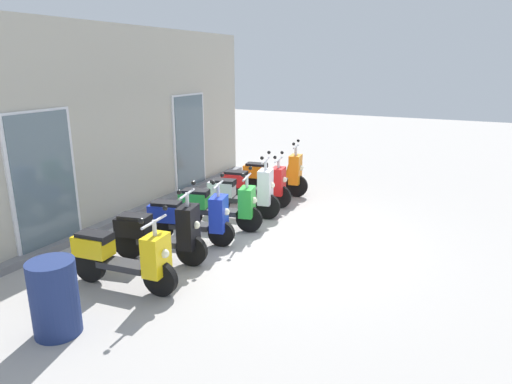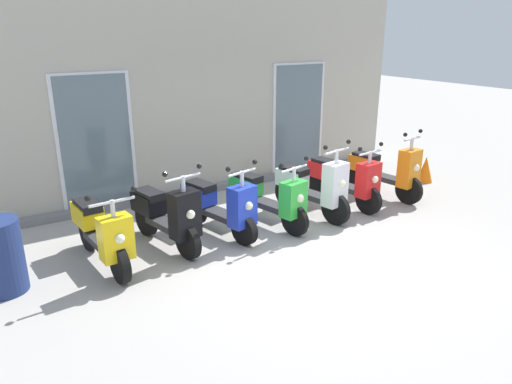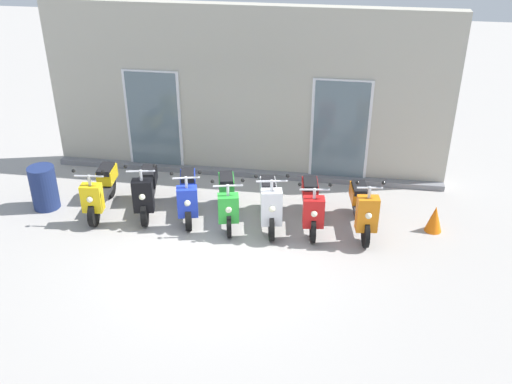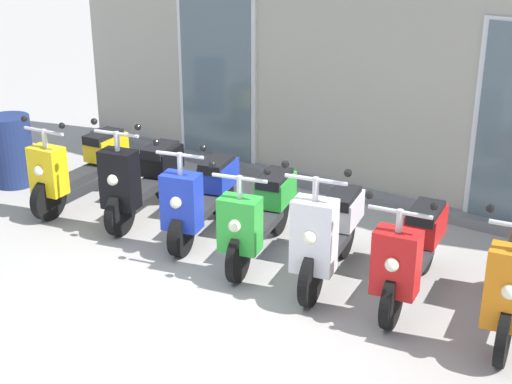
{
  "view_description": "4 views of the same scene",
  "coord_description": "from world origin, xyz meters",
  "px_view_note": "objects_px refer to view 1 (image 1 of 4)",
  "views": [
    {
      "loc": [
        -6.81,
        -3.04,
        3.0
      ],
      "look_at": [
        0.14,
        0.4,
        0.78
      ],
      "focal_mm": 31.76,
      "sensor_mm": 36.0,
      "label": 1
    },
    {
      "loc": [
        -3.75,
        -4.73,
        2.95
      ],
      "look_at": [
        -0.49,
        0.62,
        0.77
      ],
      "focal_mm": 33.26,
      "sensor_mm": 36.0,
      "label": 2
    },
    {
      "loc": [
        2.04,
        -8.53,
        5.96
      ],
      "look_at": [
        0.6,
        0.82,
        0.81
      ],
      "focal_mm": 41.18,
      "sensor_mm": 36.0,
      "label": 3
    },
    {
      "loc": [
        3.81,
        -4.61,
        3.45
      ],
      "look_at": [
        0.07,
        0.91,
        0.77
      ],
      "focal_mm": 52.27,
      "sensor_mm": 36.0,
      "label": 4
    }
  ],
  "objects_px": {
    "scooter_white": "(244,192)",
    "scooter_orange": "(275,174)",
    "scooter_blue": "(191,218)",
    "trash_bin": "(55,298)",
    "traffic_cone": "(289,171)",
    "scooter_yellow": "(123,256)",
    "scooter_green": "(219,205)",
    "scooter_red": "(256,184)",
    "scooter_black": "(161,232)"
  },
  "relations": [
    {
      "from": "scooter_blue",
      "to": "trash_bin",
      "type": "xyz_separation_m",
      "value": [
        -2.92,
        -0.14,
        -0.02
      ]
    },
    {
      "from": "scooter_black",
      "to": "scooter_orange",
      "type": "distance_m",
      "value": 4.19
    },
    {
      "from": "scooter_red",
      "to": "scooter_orange",
      "type": "height_order",
      "value": "scooter_orange"
    },
    {
      "from": "scooter_white",
      "to": "scooter_red",
      "type": "relative_size",
      "value": 0.96
    },
    {
      "from": "scooter_red",
      "to": "scooter_orange",
      "type": "bearing_deg",
      "value": -2.68
    },
    {
      "from": "scooter_yellow",
      "to": "scooter_red",
      "type": "height_order",
      "value": "scooter_red"
    },
    {
      "from": "scooter_blue",
      "to": "scooter_green",
      "type": "relative_size",
      "value": 0.94
    },
    {
      "from": "scooter_black",
      "to": "scooter_white",
      "type": "distance_m",
      "value": 2.47
    },
    {
      "from": "scooter_red",
      "to": "trash_bin",
      "type": "xyz_separation_m",
      "value": [
        -5.33,
        -0.11,
        -0.04
      ]
    },
    {
      "from": "scooter_red",
      "to": "scooter_green",
      "type": "bearing_deg",
      "value": -178.23
    },
    {
      "from": "scooter_black",
      "to": "scooter_green",
      "type": "xyz_separation_m",
      "value": [
        1.63,
        -0.06,
        -0.01
      ]
    },
    {
      "from": "scooter_green",
      "to": "traffic_cone",
      "type": "bearing_deg",
      "value": 3.11
    },
    {
      "from": "scooter_white",
      "to": "scooter_red",
      "type": "bearing_deg",
      "value": 9.38
    },
    {
      "from": "scooter_yellow",
      "to": "traffic_cone",
      "type": "relative_size",
      "value": 3.16
    },
    {
      "from": "scooter_yellow",
      "to": "traffic_cone",
      "type": "height_order",
      "value": "scooter_yellow"
    },
    {
      "from": "scooter_green",
      "to": "scooter_yellow",
      "type": "bearing_deg",
      "value": -179.76
    },
    {
      "from": "scooter_yellow",
      "to": "traffic_cone",
      "type": "distance_m",
      "value": 6.47
    },
    {
      "from": "scooter_yellow",
      "to": "trash_bin",
      "type": "relative_size",
      "value": 1.84
    },
    {
      "from": "scooter_blue",
      "to": "trash_bin",
      "type": "relative_size",
      "value": 1.71
    },
    {
      "from": "scooter_green",
      "to": "scooter_orange",
      "type": "distance_m",
      "value": 2.56
    },
    {
      "from": "scooter_green",
      "to": "trash_bin",
      "type": "relative_size",
      "value": 1.81
    },
    {
      "from": "scooter_blue",
      "to": "scooter_green",
      "type": "xyz_separation_m",
      "value": [
        0.8,
        -0.07,
        0.02
      ]
    },
    {
      "from": "scooter_blue",
      "to": "scooter_red",
      "type": "xyz_separation_m",
      "value": [
        2.4,
        -0.02,
        0.02
      ]
    },
    {
      "from": "scooter_blue",
      "to": "scooter_white",
      "type": "xyz_separation_m",
      "value": [
        1.63,
        -0.15,
        0.05
      ]
    },
    {
      "from": "scooter_yellow",
      "to": "scooter_green",
      "type": "bearing_deg",
      "value": 0.24
    },
    {
      "from": "traffic_cone",
      "to": "scooter_green",
      "type": "bearing_deg",
      "value": -176.89
    },
    {
      "from": "scooter_white",
      "to": "scooter_orange",
      "type": "distance_m",
      "value": 1.73
    },
    {
      "from": "scooter_yellow",
      "to": "scooter_white",
      "type": "bearing_deg",
      "value": -1.15
    },
    {
      "from": "trash_bin",
      "to": "scooter_blue",
      "type": "bearing_deg",
      "value": 2.69
    },
    {
      "from": "scooter_green",
      "to": "trash_bin",
      "type": "bearing_deg",
      "value": -179.02
    },
    {
      "from": "scooter_green",
      "to": "scooter_blue",
      "type": "bearing_deg",
      "value": 174.72
    },
    {
      "from": "scooter_yellow",
      "to": "scooter_green",
      "type": "distance_m",
      "value": 2.55
    },
    {
      "from": "scooter_black",
      "to": "traffic_cone",
      "type": "xyz_separation_m",
      "value": [
        5.55,
        0.15,
        -0.23
      ]
    },
    {
      "from": "scooter_blue",
      "to": "trash_bin",
      "type": "height_order",
      "value": "scooter_blue"
    },
    {
      "from": "scooter_yellow",
      "to": "scooter_white",
      "type": "height_order",
      "value": "scooter_white"
    },
    {
      "from": "scooter_black",
      "to": "scooter_green",
      "type": "relative_size",
      "value": 0.95
    },
    {
      "from": "scooter_white",
      "to": "scooter_blue",
      "type": "bearing_deg",
      "value": 174.65
    },
    {
      "from": "scooter_yellow",
      "to": "scooter_orange",
      "type": "bearing_deg",
      "value": 0.18
    },
    {
      "from": "scooter_white",
      "to": "scooter_black",
      "type": "bearing_deg",
      "value": 176.71
    },
    {
      "from": "scooter_green",
      "to": "scooter_black",
      "type": "bearing_deg",
      "value": 177.79
    },
    {
      "from": "scooter_black",
      "to": "scooter_red",
      "type": "height_order",
      "value": "scooter_black"
    },
    {
      "from": "scooter_green",
      "to": "scooter_red",
      "type": "relative_size",
      "value": 1.0
    },
    {
      "from": "scooter_black",
      "to": "trash_bin",
      "type": "distance_m",
      "value": 2.09
    },
    {
      "from": "scooter_red",
      "to": "traffic_cone",
      "type": "relative_size",
      "value": 3.12
    },
    {
      "from": "scooter_white",
      "to": "scooter_orange",
      "type": "height_order",
      "value": "scooter_white"
    },
    {
      "from": "scooter_blue",
      "to": "traffic_cone",
      "type": "height_order",
      "value": "scooter_blue"
    },
    {
      "from": "scooter_yellow",
      "to": "scooter_orange",
      "type": "height_order",
      "value": "scooter_orange"
    },
    {
      "from": "scooter_white",
      "to": "scooter_orange",
      "type": "xyz_separation_m",
      "value": [
        1.73,
        0.08,
        -0.01
      ]
    },
    {
      "from": "scooter_yellow",
      "to": "scooter_black",
      "type": "distance_m",
      "value": 0.92
    },
    {
      "from": "scooter_blue",
      "to": "scooter_orange",
      "type": "distance_m",
      "value": 3.36
    }
  ]
}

